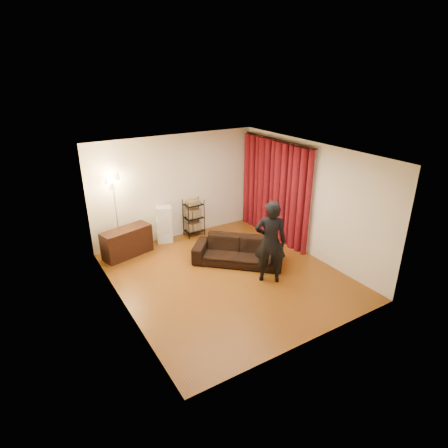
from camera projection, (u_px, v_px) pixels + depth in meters
floor at (227, 276)px, 8.19m from camera, size 5.00×5.00×0.00m
ceiling at (228, 153)px, 7.13m from camera, size 5.00×5.00×0.00m
wall_back at (176, 187)px, 9.62m from camera, size 5.00×0.00×5.00m
wall_front at (314, 271)px, 5.70m from camera, size 5.00×0.00×5.00m
wall_left at (119, 244)px, 6.58m from camera, size 0.00×5.00×5.00m
wall_right at (309, 200)px, 8.74m from camera, size 0.00×5.00×5.00m
curtain_rod at (278, 140)px, 9.10m from camera, size 0.04×2.65×0.04m
curtain at (275, 191)px, 9.60m from camera, size 0.22×2.65×2.55m
sofa at (238, 251)px, 8.63m from camera, size 2.04×1.97×0.60m
person at (270, 242)px, 7.69m from camera, size 0.78×0.74×1.80m
media_cabinet at (127, 242)px, 8.95m from camera, size 1.26×0.73×0.69m
storage_boxes at (164, 224)px, 9.59m from camera, size 0.47×0.42×0.97m
wire_shelf at (194, 218)px, 9.95m from camera, size 0.54×0.45×1.02m
floor_lamp at (117, 216)px, 8.75m from camera, size 0.44×0.44×1.98m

